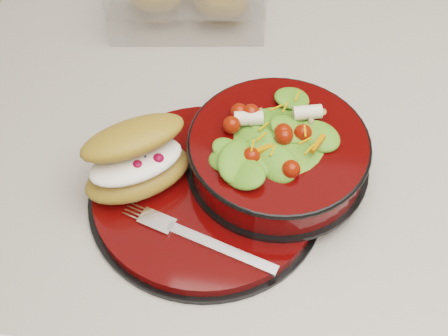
# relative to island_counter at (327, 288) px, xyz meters

# --- Properties ---
(island_counter) EXTENTS (1.24, 0.74, 0.90)m
(island_counter) POSITION_rel_island_counter_xyz_m (0.00, 0.00, 0.00)
(island_counter) COLOR white
(island_counter) RESTS_ON ground
(dinner_plate) EXTENTS (0.30, 0.30, 0.02)m
(dinner_plate) POSITION_rel_island_counter_xyz_m (-0.21, -0.13, 0.46)
(dinner_plate) COLOR black
(dinner_plate) RESTS_ON island_counter
(salad_bowl) EXTENTS (0.24, 0.24, 0.10)m
(salad_bowl) POSITION_rel_island_counter_xyz_m (-0.12, -0.08, 0.50)
(salad_bowl) COLOR black
(salad_bowl) RESTS_ON dinner_plate
(croissant) EXTENTS (0.16, 0.15, 0.08)m
(croissant) POSITION_rel_island_counter_xyz_m (-0.29, -0.13, 0.51)
(croissant) COLOR olive
(croissant) RESTS_ON dinner_plate
(fork) EXTENTS (0.18, 0.07, 0.00)m
(fork) POSITION_rel_island_counter_xyz_m (-0.20, -0.21, 0.47)
(fork) COLOR silver
(fork) RESTS_ON dinner_plate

